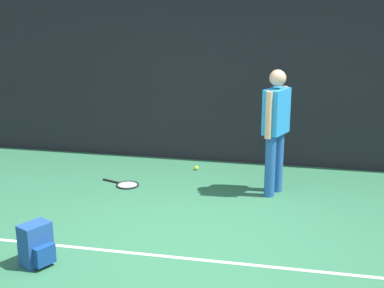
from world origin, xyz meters
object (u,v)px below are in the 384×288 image
(tennis_player, at_px, (276,125))
(tennis_racket, at_px, (126,185))
(backpack, at_px, (37,245))
(tennis_ball_near_player, at_px, (196,168))

(tennis_player, height_order, tennis_racket, tennis_player)
(tennis_player, height_order, backpack, tennis_player)
(tennis_player, distance_m, backpack, 3.44)
(tennis_ball_near_player, bearing_deg, tennis_player, -32.00)
(backpack, bearing_deg, tennis_player, -13.12)
(tennis_racket, bearing_deg, tennis_ball_near_player, 66.72)
(tennis_player, bearing_deg, backpack, 161.49)
(tennis_player, relative_size, backpack, 3.86)
(tennis_player, xyz_separation_m, tennis_racket, (-2.07, -0.12, -0.95))
(tennis_player, bearing_deg, tennis_racket, 115.94)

